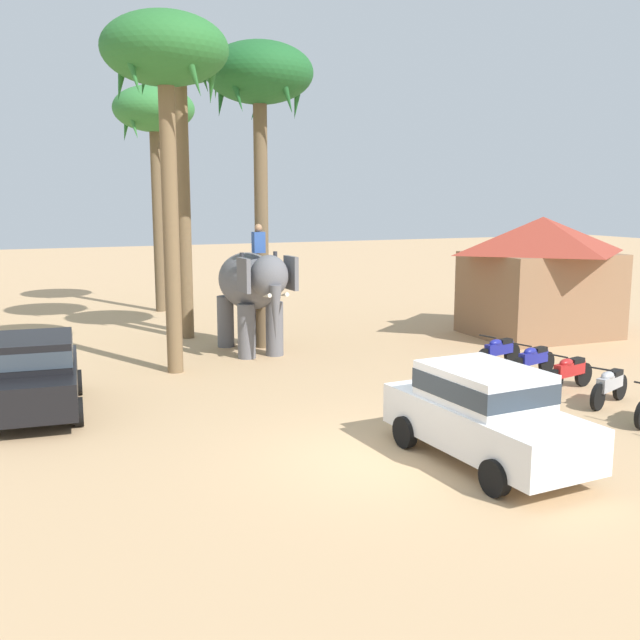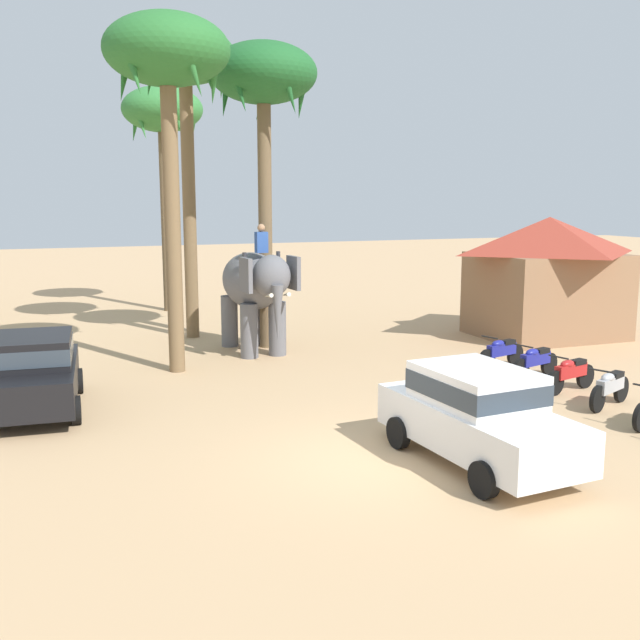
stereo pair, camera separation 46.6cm
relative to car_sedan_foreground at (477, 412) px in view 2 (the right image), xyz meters
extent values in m
plane|color=tan|center=(-1.58, 0.75, -0.93)|extent=(120.00, 120.00, 0.00)
cube|color=white|center=(0.00, -0.04, -0.25)|extent=(1.99, 4.21, 0.76)
cube|color=white|center=(0.00, 0.06, 0.45)|extent=(1.71, 2.21, 0.64)
cube|color=#2D3842|center=(0.00, 0.06, 0.45)|extent=(1.73, 2.23, 0.35)
cylinder|color=black|center=(0.94, -1.24, -0.63)|extent=(0.22, 0.61, 0.60)
cylinder|color=black|center=(-0.75, -1.37, -0.63)|extent=(0.22, 0.61, 0.60)
cylinder|color=black|center=(0.76, 1.29, -0.63)|extent=(0.22, 0.61, 0.60)
cylinder|color=black|center=(-0.94, 1.17, -0.63)|extent=(0.22, 0.61, 0.60)
cube|color=black|center=(-7.22, 6.24, -0.25)|extent=(2.01, 4.22, 0.76)
cube|color=black|center=(-7.22, 6.14, 0.45)|extent=(1.72, 2.21, 0.64)
cube|color=#2D3842|center=(-7.22, 6.14, 0.45)|extent=(1.74, 2.23, 0.35)
cylinder|color=black|center=(-7.97, 7.57, -0.63)|extent=(0.23, 0.61, 0.60)
cylinder|color=black|center=(-6.27, 7.44, -0.63)|extent=(0.23, 0.61, 0.60)
cylinder|color=black|center=(-6.47, 4.90, -0.63)|extent=(0.23, 0.61, 0.60)
ellipsoid|color=slate|center=(-1.01, 10.68, 1.22)|extent=(1.79, 3.19, 1.70)
cylinder|color=slate|center=(-0.51, 9.78, -0.13)|extent=(0.52, 0.52, 1.60)
cylinder|color=slate|center=(-1.39, 9.72, -0.13)|extent=(0.52, 0.52, 1.60)
cylinder|color=slate|center=(-0.62, 11.63, -0.13)|extent=(0.52, 0.52, 1.60)
cylinder|color=slate|center=(-1.50, 11.58, -0.13)|extent=(0.52, 0.52, 1.60)
ellipsoid|color=slate|center=(-0.91, 9.05, 1.52)|extent=(1.16, 1.07, 1.20)
cube|color=slate|center=(-0.19, 9.20, 1.57)|extent=(0.17, 0.81, 0.96)
cube|color=slate|center=(-1.63, 9.11, 1.57)|extent=(0.17, 0.81, 0.96)
cone|color=slate|center=(-0.88, 8.61, 0.52)|extent=(0.38, 0.38, 1.60)
cone|color=beige|center=(-0.62, 8.67, 1.02)|extent=(0.15, 0.57, 0.21)
cone|color=beige|center=(-1.14, 8.64, 1.02)|extent=(0.15, 0.57, 0.21)
cube|color=#2D519E|center=(-0.95, 9.83, 2.42)|extent=(0.35, 0.26, 0.60)
sphere|color=#A87A56|center=(-0.95, 9.83, 2.84)|extent=(0.22, 0.22, 0.22)
cylinder|color=#333338|center=(-0.43, 9.86, 1.87)|extent=(0.12, 0.12, 0.55)
cylinder|color=#333338|center=(-1.47, 9.80, 1.87)|extent=(0.12, 0.12, 0.55)
cylinder|color=black|center=(4.17, 1.65, -0.63)|extent=(0.59, 0.33, 0.60)
cylinder|color=black|center=(5.28, 2.12, -0.63)|extent=(0.59, 0.33, 0.60)
cube|color=#ADADB2|center=(4.73, 1.88, -0.41)|extent=(1.02, 0.58, 0.32)
ellipsoid|color=#ADADB2|center=(4.59, 1.82, -0.23)|extent=(0.50, 0.39, 0.20)
cube|color=black|center=(4.96, 1.98, -0.23)|extent=(0.49, 0.38, 0.12)
cylinder|color=black|center=(4.26, 1.68, -0.01)|extent=(0.25, 0.52, 0.04)
cylinder|color=black|center=(4.21, 3.11, -0.63)|extent=(0.61, 0.25, 0.60)
cylinder|color=black|center=(5.37, 3.41, -0.63)|extent=(0.61, 0.25, 0.60)
cube|color=red|center=(4.79, 3.26, -0.41)|extent=(1.04, 0.45, 0.32)
ellipsoid|color=red|center=(4.65, 3.22, -0.23)|extent=(0.49, 0.34, 0.20)
cube|color=black|center=(5.04, 3.32, -0.23)|extent=(0.48, 0.32, 0.12)
cylinder|color=black|center=(4.30, 3.13, -0.01)|extent=(0.18, 0.54, 0.04)
cylinder|color=black|center=(4.26, 4.49, -0.63)|extent=(0.60, 0.26, 0.60)
cylinder|color=black|center=(5.41, 4.82, -0.63)|extent=(0.60, 0.26, 0.60)
cube|color=navy|center=(4.83, 4.66, -0.41)|extent=(1.04, 0.48, 0.32)
ellipsoid|color=navy|center=(4.69, 4.61, -0.23)|extent=(0.49, 0.35, 0.20)
cube|color=black|center=(5.07, 4.73, -0.23)|extent=(0.48, 0.33, 0.12)
cylinder|color=black|center=(4.34, 4.51, -0.01)|extent=(0.19, 0.54, 0.04)
cylinder|color=black|center=(4.11, 5.77, -0.63)|extent=(0.60, 0.26, 0.60)
cylinder|color=black|center=(5.27, 6.10, -0.63)|extent=(0.60, 0.26, 0.60)
cube|color=navy|center=(4.69, 5.94, -0.41)|extent=(1.04, 0.47, 0.32)
ellipsoid|color=navy|center=(4.54, 5.90, -0.23)|extent=(0.49, 0.35, 0.20)
cube|color=black|center=(4.93, 6.00, -0.23)|extent=(0.48, 0.33, 0.12)
cylinder|color=black|center=(4.20, 5.80, -0.01)|extent=(0.19, 0.54, 0.04)
cylinder|color=brown|center=(-2.02, 19.65, 3.01)|extent=(0.41, 0.41, 7.88)
ellipsoid|color=#337A38|center=(-2.02, 19.65, 7.15)|extent=(3.20, 3.20, 1.80)
cone|color=#337A38|center=(-0.82, 19.65, 6.65)|extent=(0.40, 0.92, 1.64)
cone|color=#337A38|center=(-1.65, 20.79, 6.65)|extent=(0.91, 0.57, 1.67)
cone|color=#337A38|center=(-2.99, 20.36, 6.65)|extent=(0.73, 0.83, 1.69)
cone|color=#337A38|center=(-2.99, 18.95, 6.65)|extent=(0.73, 0.83, 1.69)
cone|color=#337A38|center=(-1.65, 18.51, 6.65)|extent=(0.91, 0.57, 1.67)
cylinder|color=brown|center=(-3.67, 8.82, 3.12)|extent=(0.42, 0.42, 8.10)
ellipsoid|color=#286B2D|center=(-3.67, 8.82, 7.38)|extent=(3.20, 3.20, 1.80)
cone|color=#286B2D|center=(-2.47, 8.82, 6.88)|extent=(0.40, 0.92, 1.64)
cone|color=#286B2D|center=(-3.30, 9.96, 6.88)|extent=(0.91, 0.57, 1.67)
cone|color=#286B2D|center=(-4.64, 9.53, 6.88)|extent=(0.73, 0.83, 1.69)
cone|color=#286B2D|center=(-4.64, 8.12, 6.88)|extent=(0.73, 0.83, 1.69)
cone|color=#286B2D|center=(-3.30, 7.68, 6.88)|extent=(0.91, 0.57, 1.67)
cylinder|color=brown|center=(-2.28, 13.50, 3.50)|extent=(0.43, 0.43, 8.86)
ellipsoid|color=#286B2D|center=(-2.28, 13.50, 8.13)|extent=(3.20, 3.20, 1.80)
cone|color=#286B2D|center=(-1.08, 13.50, 7.63)|extent=(0.40, 0.92, 1.64)
cone|color=#286B2D|center=(-1.91, 14.64, 7.63)|extent=(0.91, 0.57, 1.67)
cone|color=#286B2D|center=(-3.25, 14.21, 7.63)|extent=(0.73, 0.83, 1.69)
cone|color=#286B2D|center=(-3.25, 12.80, 7.63)|extent=(0.73, 0.83, 1.69)
cone|color=#286B2D|center=(-1.91, 12.36, 7.63)|extent=(0.91, 0.57, 1.67)
cylinder|color=brown|center=(-0.45, 11.06, 3.10)|extent=(0.42, 0.42, 8.06)
ellipsoid|color=#1E5B28|center=(-0.45, 11.06, 7.33)|extent=(3.20, 3.20, 1.80)
cone|color=#1E5B28|center=(0.75, 11.06, 6.83)|extent=(0.40, 0.92, 1.64)
cone|color=#1E5B28|center=(-0.08, 12.20, 6.83)|extent=(0.91, 0.57, 1.67)
cone|color=#1E5B28|center=(-1.42, 11.76, 6.83)|extent=(0.73, 0.83, 1.69)
cone|color=#1E5B28|center=(-1.42, 10.35, 6.83)|extent=(0.73, 0.83, 1.69)
cone|color=#1E5B28|center=(-0.08, 9.92, 6.83)|extent=(0.91, 0.57, 1.67)
cube|color=#8C6647|center=(8.81, 9.34, 0.47)|extent=(4.46, 3.67, 2.80)
pyramid|color=#9E3828|center=(8.81, 9.34, 2.47)|extent=(5.07, 4.28, 1.20)
camera|label=1|loc=(-7.49, -10.34, 3.72)|focal=41.05mm
camera|label=2|loc=(-7.06, -10.51, 3.72)|focal=41.05mm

